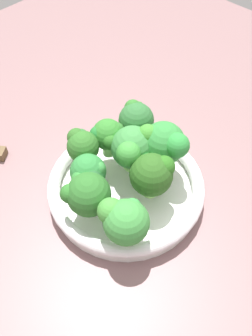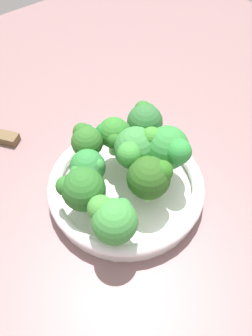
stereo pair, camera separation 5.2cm
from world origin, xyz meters
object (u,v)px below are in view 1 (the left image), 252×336
Objects in this scene: broccoli_floret_1 at (136,120)px; broccoli_floret_3 at (152,174)px; broccoli_floret_0 at (88,173)px; broccoli_floret_5 at (88,194)px; broccoli_floret_6 at (82,146)px; bowl at (126,187)px; broccoli_floret_2 at (132,149)px; broccoli_floret_7 at (124,220)px; broccoli_floret_8 at (108,135)px; broccoli_floret_4 at (164,144)px.

broccoli_floret_1 and broccoli_floret_3 have the same top height.
broccoli_floret_0 is 0.92× the size of broccoli_floret_5.
broccoli_floret_3 is at bearing -163.14° from broccoli_floret_6.
broccoli_floret_1 is at bearing -80.60° from broccoli_floret_0.
broccoli_floret_0 is (2.89, 4.58, 5.19)cm from bowl.
broccoli_floret_2 is 5.12cm from broccoli_floret_3.
broccoli_floret_7 is at bearing 105.48° from broccoli_floret_3.
bowl is 3.58× the size of broccoli_floret_8.
broccoli_floret_4 is at bearing -136.32° from broccoli_floret_6.
broccoli_floret_4 reaches higher than broccoli_floret_3.
broccoli_floret_6 is at bearing 43.68° from broccoli_floret_4.
bowl is 3.85× the size of broccoli_floret_0.
broccoli_floret_7 is (-7.08, 9.00, -0.49)cm from broccoli_floret_2.
broccoli_floret_0 is 9.14cm from broccoli_floret_7.
broccoli_floret_2 reaches higher than broccoli_floret_5.
broccoli_floret_2 is at bearing -174.05° from broccoli_floret_8.
bowl is at bearing 123.63° from broccoli_floret_1.
broccoli_floret_4 is at bearing 168.33° from broccoli_floret_1.
broccoli_floret_3 is 9.12cm from broccoli_floret_5.
broccoli_floret_6 is (6.43, -4.90, 0.51)cm from broccoli_floret_5.
broccoli_floret_1 reaches higher than broccoli_floret_7.
broccoli_floret_2 is 1.03× the size of broccoli_floret_3.
broccoli_floret_7 is (-10.87, 13.92, -0.45)cm from broccoli_floret_1.
broccoli_floret_1 is 1.02× the size of broccoli_floret_7.
broccoli_floret_8 reaches higher than bowl.
broccoli_floret_2 is at bearing -85.17° from broccoli_floret_5.
broccoli_floret_6 is 4.19cm from broccoli_floret_8.
broccoli_floret_1 is 9.61cm from broccoli_floret_6.
broccoli_floret_3 reaches higher than bowl.
broccoli_floret_8 is (2.70, -6.49, 0.66)cm from broccoli_floret_0.
broccoli_floret_6 is (8.45, 8.07, -0.53)cm from broccoli_floret_4.
broccoli_floret_0 is 12.06cm from broccoli_floret_1.
broccoli_floret_8 reaches higher than broccoli_floret_0.
broccoli_floret_7 is (-12.72, 4.48, -0.45)cm from broccoli_floret_6.
broccoli_floret_3 is 0.91× the size of broccoli_floret_4.
broccoli_floret_5 is 1.01× the size of broccoli_floret_8.
broccoli_floret_4 is at bearing -151.28° from broccoli_floret_8.
broccoli_floret_2 reaches higher than broccoli_floret_8.
broccoli_floret_6 is at bearing 38.69° from broccoli_floret_2.
broccoli_floret_6 is (3.81, -2.45, 0.66)cm from broccoli_floret_0.
broccoli_floret_1 reaches higher than broccoli_floret_6.
broccoli_floret_3 reaches higher than broccoli_floret_0.
broccoli_floret_4 is at bearing -106.38° from bowl.
broccoli_floret_0 is at bearing -12.86° from broccoli_floret_7.
broccoli_floret_2 reaches higher than broccoli_floret_1.
broccoli_floret_5 is at bearing 87.82° from bowl.
broccoli_floret_6 is (6.70, 2.12, 5.85)cm from bowl.
broccoli_floret_1 is 1.07× the size of broccoli_floret_8.
broccoli_floret_7 is (-6.28, -0.42, 0.06)cm from broccoli_floret_5.
broccoli_floret_5 is (-4.59, 14.33, -0.51)cm from broccoli_floret_1.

